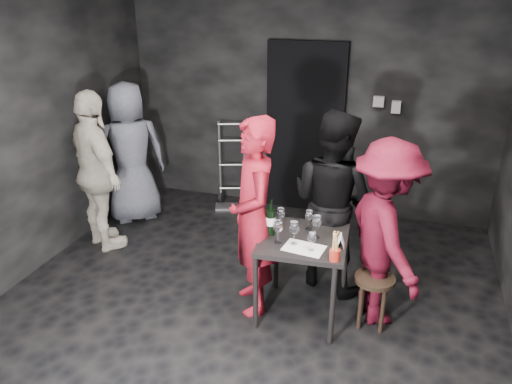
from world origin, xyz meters
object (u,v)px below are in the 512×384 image
(tasting_table, at_px, (303,248))
(bystander_grey, at_px, (130,144))
(stool, at_px, (374,287))
(wine_bottle, at_px, (271,221))
(hand_truck, at_px, (232,191))
(server_red, at_px, (253,202))
(man_maroon, at_px, (386,227))
(woman_black, at_px, (332,189))
(breadstick_cup, at_px, (335,247))
(bystander_cream, at_px, (95,160))

(tasting_table, height_order, bystander_grey, bystander_grey)
(stool, relative_size, wine_bottle, 1.46)
(hand_truck, height_order, tasting_table, hand_truck)
(hand_truck, distance_m, server_red, 2.35)
(man_maroon, bearing_deg, woman_black, 22.04)
(stool, bearing_deg, wine_bottle, -177.24)
(man_maroon, bearing_deg, tasting_table, 75.61)
(tasting_table, height_order, breadstick_cup, breadstick_cup)
(bystander_cream, bearing_deg, hand_truck, -90.71)
(stool, xyz_separation_m, server_red, (-1.05, -0.03, 0.65))
(stool, distance_m, breadstick_cup, 0.65)
(bystander_grey, height_order, wine_bottle, bystander_grey)
(wine_bottle, height_order, breadstick_cup, wine_bottle)
(bystander_grey, bearing_deg, breadstick_cup, 108.45)
(stool, relative_size, man_maroon, 0.27)
(man_maroon, bearing_deg, stool, 136.87)
(tasting_table, bearing_deg, stool, 2.47)
(server_red, distance_m, bystander_cream, 1.98)
(bystander_grey, bearing_deg, server_red, 105.13)
(stool, relative_size, breadstick_cup, 1.83)
(woman_black, height_order, bystander_cream, bystander_cream)
(wine_bottle, xyz_separation_m, breadstick_cup, (0.59, -0.26, -0.01))
(bystander_cream, bearing_deg, bystander_grey, -54.14)
(tasting_table, relative_size, stool, 1.60)
(woman_black, distance_m, breadstick_cup, 0.89)
(stool, bearing_deg, hand_truck, 135.50)
(tasting_table, height_order, wine_bottle, wine_bottle)
(woman_black, relative_size, breadstick_cup, 7.64)
(bystander_grey, distance_m, wine_bottle, 2.47)
(bystander_grey, bearing_deg, tasting_table, 110.31)
(tasting_table, xyz_separation_m, server_red, (-0.44, -0.00, 0.37))
(bystander_grey, bearing_deg, bystander_cream, 51.35)
(bystander_cream, bearing_deg, breadstick_cup, -164.11)
(tasting_table, distance_m, woman_black, 0.68)
(tasting_table, xyz_separation_m, breadstick_cup, (0.30, -0.28, 0.21))
(server_red, distance_m, bystander_grey, 2.33)
(bystander_grey, bearing_deg, man_maroon, 118.32)
(server_red, xyz_separation_m, bystander_grey, (-1.95, 1.28, -0.07))
(hand_truck, bearing_deg, wine_bottle, -80.37)
(hand_truck, distance_m, bystander_grey, 1.44)
(server_red, height_order, wine_bottle, server_red)
(bystander_grey, relative_size, breadstick_cup, 7.45)
(stool, height_order, bystander_grey, bystander_grey)
(stool, height_order, wine_bottle, wine_bottle)
(hand_truck, bearing_deg, man_maroon, -61.05)
(tasting_table, relative_size, woman_black, 0.38)
(hand_truck, bearing_deg, breadstick_cup, -72.43)
(tasting_table, bearing_deg, bystander_grey, 151.89)
(tasting_table, xyz_separation_m, bystander_cream, (-2.35, 0.54, 0.36))
(woman_black, xyz_separation_m, breadstick_cup, (0.18, -0.86, -0.11))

